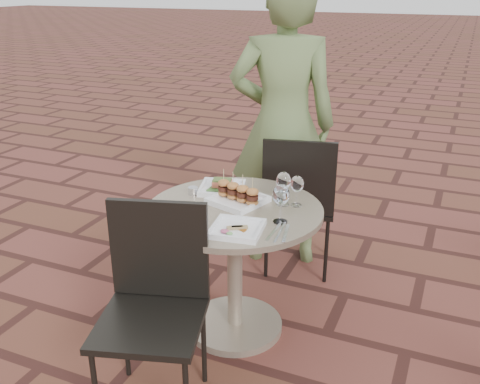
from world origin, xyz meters
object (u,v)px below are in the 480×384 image
at_px(diner, 283,125).
at_px(chair_far, 299,195).
at_px(plate_sliders, 238,196).
at_px(plate_tuna, 237,229).
at_px(chair_near, 155,291).
at_px(cafe_table, 235,251).
at_px(plate_salmon, 222,187).

bearing_deg(diner, chair_far, 116.56).
bearing_deg(chair_far, plate_sliders, 65.68).
bearing_deg(plate_tuna, chair_near, -125.14).
height_order(cafe_table, diner, diner).
xyz_separation_m(plate_salmon, plate_tuna, (0.28, -0.44, -0.00)).
bearing_deg(diner, chair_near, 66.98).
bearing_deg(chair_near, diner, 71.13).
height_order(cafe_table, plate_tuna, plate_tuna).
bearing_deg(chair_near, cafe_table, 62.19).
distance_m(chair_near, plate_salmon, 0.81).
bearing_deg(plate_tuna, plate_sliders, 112.60).
relative_size(chair_far, plate_tuna, 3.57).
distance_m(cafe_table, plate_sliders, 0.29).
xyz_separation_m(chair_far, plate_sliders, (-0.13, -0.66, 0.22)).
bearing_deg(chair_near, chair_far, 63.17).
distance_m(chair_far, diner, 0.46).
bearing_deg(cafe_table, plate_salmon, 129.70).
bearing_deg(plate_tuna, chair_far, 89.77).
xyz_separation_m(chair_near, diner, (0.07, 1.48, 0.39)).
relative_size(diner, plate_sliders, 6.00).
relative_size(chair_far, plate_salmon, 3.19).
bearing_deg(chair_near, plate_tuna, 38.56).
relative_size(chair_near, plate_sliders, 2.98).
xyz_separation_m(plate_sliders, plate_tuna, (0.13, -0.32, -0.02)).
height_order(diner, plate_tuna, diner).
height_order(chair_far, plate_sliders, chair_far).
bearing_deg(chair_far, plate_tuna, 77.02).
xyz_separation_m(cafe_table, plate_tuna, (0.12, -0.25, 0.26)).
distance_m(plate_salmon, plate_tuna, 0.52).
bearing_deg(diner, plate_salmon, 60.98).
relative_size(chair_near, plate_salmon, 3.19).
xyz_separation_m(chair_far, plate_tuna, (-0.00, -0.97, 0.19)).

